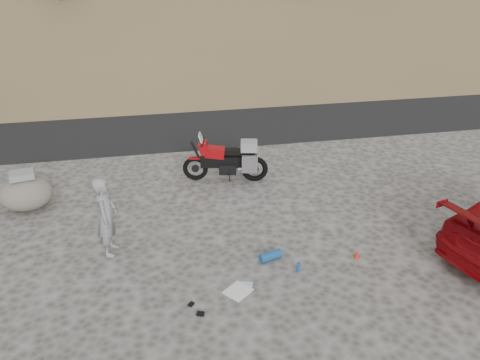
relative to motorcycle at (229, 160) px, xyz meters
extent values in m
plane|color=#464341|center=(-1.58, -3.09, -0.63)|extent=(140.00, 140.00, 0.00)
cube|color=black|center=(-1.58, 5.91, -0.63)|extent=(120.00, 7.00, 0.05)
torus|color=black|center=(-0.97, 0.21, -0.26)|extent=(0.75, 0.28, 0.73)
cylinder|color=black|center=(-0.97, 0.21, -0.26)|extent=(0.23, 0.11, 0.22)
torus|color=black|center=(0.72, -0.15, -0.26)|extent=(0.79, 0.31, 0.78)
cylinder|color=black|center=(0.72, -0.15, -0.26)|extent=(0.26, 0.14, 0.24)
cylinder|color=black|center=(-0.88, 0.19, 0.15)|extent=(0.42, 0.15, 0.90)
cylinder|color=black|center=(-0.73, 0.16, 0.57)|extent=(0.19, 0.69, 0.05)
cube|color=black|center=(-0.15, 0.03, -0.02)|extent=(1.36, 0.54, 0.33)
cube|color=black|center=(-0.04, 0.01, -0.24)|extent=(0.56, 0.43, 0.31)
cube|color=maroon|center=(-0.40, 0.09, 0.26)|extent=(0.64, 0.45, 0.35)
cube|color=maroon|center=(-0.69, 0.15, 0.39)|extent=(0.41, 0.44, 0.39)
cube|color=silver|center=(-0.77, 0.16, 0.68)|extent=(0.20, 0.35, 0.28)
cube|color=black|center=(0.12, -0.02, 0.28)|extent=(0.65, 0.37, 0.13)
cube|color=black|center=(0.54, -0.11, 0.24)|extent=(0.42, 0.28, 0.11)
cube|color=#B3B2B7|center=(0.52, -0.40, 0.01)|extent=(0.46, 0.22, 0.50)
cube|color=#B3B2B7|center=(0.64, 0.16, 0.01)|extent=(0.46, 0.22, 0.50)
cube|color=gray|center=(0.56, -0.12, 0.46)|extent=(0.54, 0.47, 0.29)
cube|color=maroon|center=(-0.97, 0.21, 0.07)|extent=(0.35, 0.20, 0.04)
cylinder|color=black|center=(-0.03, -0.20, -0.43)|extent=(0.07, 0.23, 0.41)
cylinder|color=#B3B2B7|center=(0.47, -0.26, -0.19)|extent=(0.52, 0.20, 0.14)
imported|color=gray|center=(-3.22, -3.06, -0.63)|extent=(0.55, 0.73, 1.84)
ellipsoid|color=#615B53|center=(-5.45, -0.60, -0.19)|extent=(1.36, 1.17, 0.88)
cube|color=gray|center=(-5.45, -0.60, 0.34)|extent=(0.74, 0.63, 0.18)
cube|color=white|center=(-0.69, -4.94, -0.62)|extent=(0.65, 0.65, 0.02)
cylinder|color=#17498C|center=(0.21, -4.03, -0.53)|extent=(0.53, 0.34, 0.20)
cylinder|color=#17498C|center=(0.68, -4.55, -0.52)|extent=(0.10, 0.10, 0.21)
cone|color=red|center=(2.09, -4.32, -0.54)|extent=(0.15, 0.15, 0.18)
cube|color=black|center=(-1.50, -5.45, -0.61)|extent=(0.16, 0.14, 0.04)
cube|color=black|center=(-1.64, -5.15, -0.61)|extent=(0.14, 0.14, 0.04)
cube|color=#99C5ED|center=(-0.53, -4.79, -0.62)|extent=(0.37, 0.32, 0.01)
camera|label=1|loc=(-2.06, -12.14, 5.48)|focal=35.00mm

